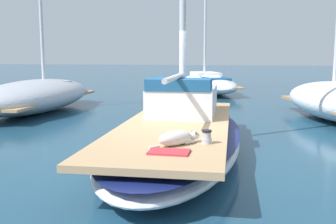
{
  "coord_description": "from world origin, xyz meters",
  "views": [
    {
      "loc": [
        1.18,
        -7.81,
        2.03
      ],
      "look_at": [
        0.0,
        -1.0,
        1.01
      ],
      "focal_mm": 43.06,
      "sensor_mm": 36.0,
      "label": 1
    }
  ],
  "objects": [
    {
      "name": "ground_plane",
      "position": [
        0.0,
        0.0,
        0.0
      ],
      "size": [
        120.0,
        120.0,
        0.0
      ],
      "primitive_type": "plane",
      "color": "navy"
    },
    {
      "name": "moored_boat_port_side",
      "position": [
        -5.72,
        5.06,
        0.58
      ],
      "size": [
        2.68,
        6.6,
        7.23
      ],
      "color": "#B2B7C1",
      "rests_on": "ground"
    },
    {
      "name": "deck_towel",
      "position": [
        0.27,
        -2.48,
        0.68
      ],
      "size": [
        0.57,
        0.37,
        0.03
      ],
      "primitive_type": "cube",
      "rotation": [
        0.0,
        0.0,
        -0.02
      ],
      "color": "#C6333D",
      "rests_on": "sailboat_main"
    },
    {
      "name": "dog_white",
      "position": [
        0.31,
        -1.98,
        0.77
      ],
      "size": [
        0.7,
        0.76,
        0.22
      ],
      "color": "silver",
      "rests_on": "sailboat_main"
    },
    {
      "name": "moored_boat_far_astern",
      "position": [
        -0.35,
        13.21,
        0.5
      ],
      "size": [
        4.42,
        7.69,
        6.71
      ],
      "color": "white",
      "rests_on": "ground"
    },
    {
      "name": "sailboat_main",
      "position": [
        0.0,
        0.0,
        0.34
      ],
      "size": [
        2.59,
        7.26,
        0.66
      ],
      "color": "white",
      "rests_on": "ground"
    },
    {
      "name": "cabin_house",
      "position": [
        -0.01,
        1.12,
        1.01
      ],
      "size": [
        1.42,
        2.23,
        0.84
      ],
      "color": "silver",
      "rests_on": "sailboat_main"
    },
    {
      "name": "deck_winch",
      "position": [
        0.74,
        -1.81,
        0.76
      ],
      "size": [
        0.16,
        0.16,
        0.21
      ],
      "color": "#B7B7BC",
      "rests_on": "sailboat_main"
    }
  ]
}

